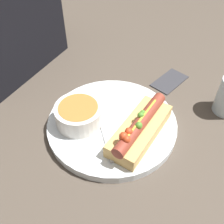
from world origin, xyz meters
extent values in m
plane|color=#4C4238|center=(0.00, 0.00, 0.00)|extent=(4.00, 4.00, 0.00)
cylinder|color=white|center=(0.00, 0.00, 0.01)|extent=(0.30, 0.30, 0.02)
cube|color=#DBAD60|center=(-0.01, -0.07, 0.04)|extent=(0.18, 0.08, 0.03)
cylinder|color=brown|center=(-0.01, -0.07, 0.06)|extent=(0.19, 0.04, 0.03)
sphere|color=#C63F1E|center=(-0.07, -0.07, 0.07)|extent=(0.02, 0.02, 0.02)
sphere|color=#518C2D|center=(0.01, -0.07, 0.07)|extent=(0.01, 0.01, 0.01)
sphere|color=#518C2D|center=(-0.03, -0.08, 0.07)|extent=(0.01, 0.01, 0.01)
sphere|color=#518C2D|center=(0.00, -0.07, 0.07)|extent=(0.01, 0.01, 0.01)
sphere|color=#C63F1E|center=(-0.05, -0.06, 0.07)|extent=(0.02, 0.02, 0.02)
sphere|color=#C63F1E|center=(-0.07, -0.06, 0.07)|extent=(0.02, 0.02, 0.02)
cylinder|color=gold|center=(-0.01, -0.07, 0.07)|extent=(0.13, 0.01, 0.01)
cylinder|color=silver|center=(-0.04, 0.06, 0.04)|extent=(0.11, 0.11, 0.05)
cylinder|color=#C67533|center=(-0.04, 0.06, 0.06)|extent=(0.09, 0.09, 0.01)
cube|color=#B7B7BC|center=(-0.06, -0.02, 0.02)|extent=(0.09, 0.08, 0.00)
ellipsoid|color=#B7B7BC|center=(-0.01, 0.03, 0.02)|extent=(0.05, 0.05, 0.01)
cube|color=#333338|center=(0.22, -0.06, 0.00)|extent=(0.12, 0.08, 0.01)
cube|color=black|center=(0.08, 0.36, 0.18)|extent=(0.30, 0.14, 0.36)
camera|label=1|loc=(-0.36, -0.19, 0.46)|focal=42.00mm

